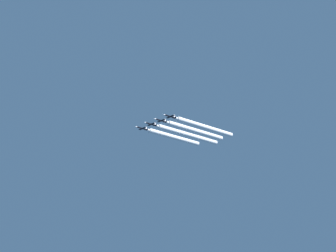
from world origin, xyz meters
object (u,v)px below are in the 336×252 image
object	(u,v)px
jet_far_left	(170,116)
jet_inner_left	(160,120)
jet_center	(150,124)
jet_inner_right	(142,128)

from	to	relation	value
jet_far_left	jet_inner_left	size ratio (longest dim) A/B	1.00
jet_inner_left	jet_center	bearing A→B (deg)	0.99
jet_far_left	jet_center	bearing A→B (deg)	-0.46
jet_center	jet_inner_right	distance (m)	12.00
jet_far_left	jet_inner_left	xyz separation A→B (m)	(12.17, -0.43, 0.09)
jet_far_left	jet_inner_left	distance (m)	12.18
jet_far_left	jet_inner_right	size ratio (longest dim) A/B	1.00
jet_far_left	jet_inner_left	bearing A→B (deg)	-2.01
jet_inner_left	jet_inner_right	world-z (taller)	jet_inner_right
jet_center	jet_far_left	bearing A→B (deg)	179.54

